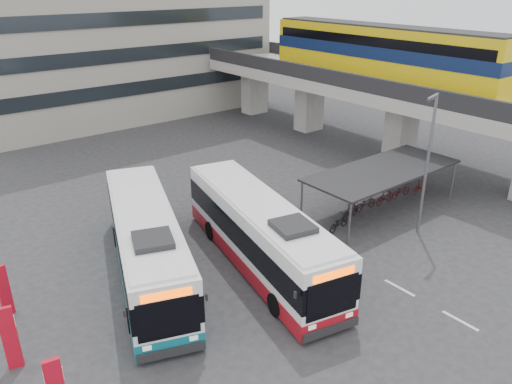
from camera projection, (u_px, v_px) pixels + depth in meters
ground at (313, 278)px, 23.29m from camera, size 120.00×120.00×0.00m
viaduct at (372, 71)px, 38.64m from camera, size 8.00×32.00×9.68m
bike_shelter at (381, 187)px, 29.71m from camera, size 10.00×4.00×2.54m
road_markings at (400, 288)px, 22.56m from camera, size 0.15×7.60×0.01m
bus_main at (260, 234)px, 23.79m from camera, size 5.16×12.46×3.60m
bus_teal at (147, 244)px, 22.89m from camera, size 6.53×12.26×3.58m
pedestrian at (283, 284)px, 21.38m from camera, size 0.48×0.67×1.71m
lamp_post at (428, 157)px, 25.69m from camera, size 1.33×0.48×7.69m
sign_totem_mid at (10, 337)px, 17.49m from camera, size 0.55×0.29×2.58m
sign_totem_north at (4, 290)px, 20.35m from camera, size 0.50×0.25×2.31m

